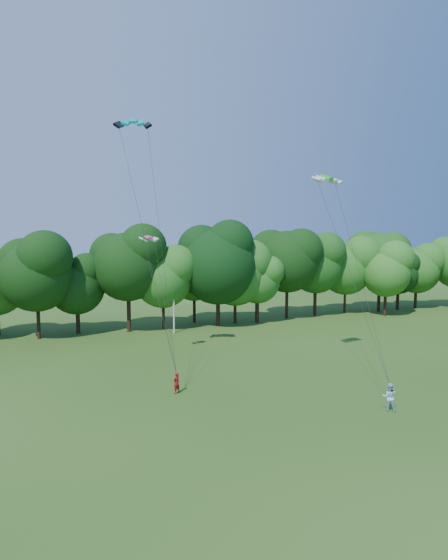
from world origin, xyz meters
name	(u,v)px	position (x,y,z in m)	size (l,w,h in m)	color
ground	(326,459)	(0.00, 0.00, 0.00)	(160.00, 160.00, 0.00)	#274A14
utility_pole	(174,297)	(-1.23, 32.45, 4.43)	(1.73, 0.24, 8.64)	beige
kite_flyer_left	(176,383)	(-5.33, 11.92, 0.79)	(0.58, 0.38, 1.58)	maroon
kite_flyer_right	(389,397)	(7.39, 4.30, 0.93)	(0.91, 0.71, 1.87)	#B2D8F7
kite_teal	(133,121)	(-7.38, 18.02, 20.92)	(3.06, 1.86, 0.72)	#059D9D
kite_green	(327,177)	(8.05, 13.75, 16.54)	(2.80, 1.81, 0.56)	green
kite_pink	(149,237)	(-5.88, 20.70, 11.53)	(1.85, 1.34, 0.29)	#EF429A
tree_back_center	(218,251)	(5.09, 34.77, 9.85)	(10.85, 10.85, 15.78)	black
tree_back_east	(386,270)	(30.95, 34.39, 6.86)	(7.55, 7.55, 10.98)	#372016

